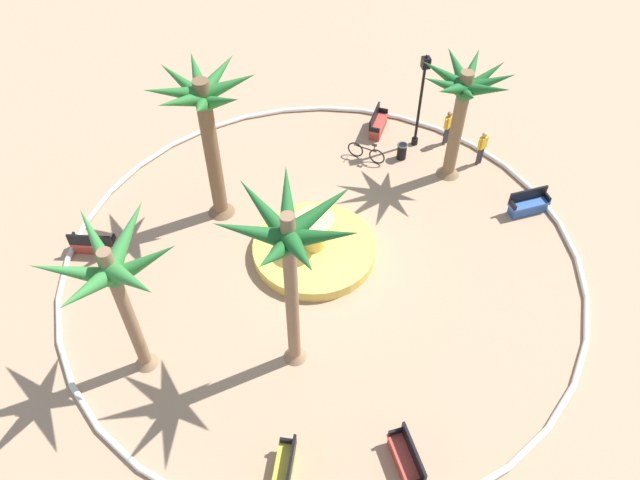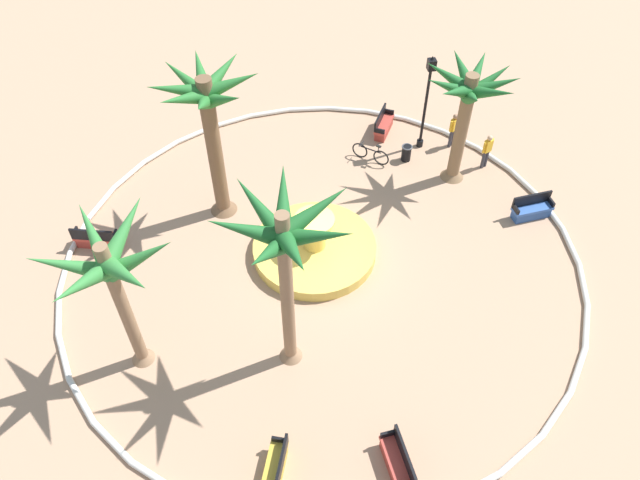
# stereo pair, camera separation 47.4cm
# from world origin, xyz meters

# --- Properties ---
(ground_plane) EXTENTS (80.00, 80.00, 0.00)m
(ground_plane) POSITION_xyz_m (0.00, 0.00, 0.00)
(ground_plane) COLOR tan
(plaza_curb) EXTENTS (18.77, 18.77, 0.20)m
(plaza_curb) POSITION_xyz_m (0.00, 0.00, 0.10)
(plaza_curb) COLOR silver
(plaza_curb) RESTS_ON ground
(fountain) EXTENTS (4.52, 4.52, 1.81)m
(fountain) POSITION_xyz_m (0.22, -0.42, 0.28)
(fountain) COLOR gold
(fountain) RESTS_ON ground
(palm_tree_near_fountain) EXTENTS (3.81, 3.75, 6.22)m
(palm_tree_near_fountain) POSITION_xyz_m (3.41, -3.28, 4.54)
(palm_tree_near_fountain) COLOR brown
(palm_tree_near_fountain) RESTS_ON ground
(palm_tree_by_curb) EXTENTS (3.95, 3.83, 5.63)m
(palm_tree_by_curb) POSITION_xyz_m (6.30, 3.12, 4.31)
(palm_tree_by_curb) COLOR #8E6B4C
(palm_tree_by_curb) RESTS_ON ground
(palm_tree_mid_plaza) EXTENTS (3.61, 3.62, 5.10)m
(palm_tree_mid_plaza) POSITION_xyz_m (-6.09, -3.68, 3.82)
(palm_tree_mid_plaza) COLOR brown
(palm_tree_mid_plaza) RESTS_ON ground
(palm_tree_far_side) EXTENTS (3.93, 4.00, 6.68)m
(palm_tree_far_side) POSITION_xyz_m (1.66, 3.80, 5.24)
(palm_tree_far_side) COLOR #8E6B4C
(palm_tree_far_side) RESTS_ON ground
(bench_east) EXTENTS (1.00, 1.68, 1.00)m
(bench_east) POSITION_xyz_m (2.60, 7.55, 0.35)
(bench_east) COLOR gold
(bench_east) RESTS_ON ground
(bench_west) EXTENTS (1.22, 1.64, 1.00)m
(bench_west) POSITION_xyz_m (-3.95, -7.05, 0.35)
(bench_west) COLOR #B73D33
(bench_west) RESTS_ON ground
(bench_north) EXTENTS (1.67, 0.89, 1.00)m
(bench_north) POSITION_xyz_m (8.12, -2.13, 0.35)
(bench_north) COLOR #B73D33
(bench_north) RESTS_ON ground
(bench_southeast) EXTENTS (0.65, 1.64, 1.00)m
(bench_southeast) POSITION_xyz_m (-0.77, 7.90, 0.35)
(bench_southeast) COLOR #B73D33
(bench_southeast) RESTS_ON ground
(bench_southwest) EXTENTS (1.64, 0.67, 1.00)m
(bench_southwest) POSITION_xyz_m (-8.36, -0.93, 0.35)
(bench_southwest) COLOR #335BA8
(bench_southwest) RESTS_ON ground
(lamppost) EXTENTS (0.32, 0.32, 4.39)m
(lamppost) POSITION_xyz_m (-5.31, -5.85, 2.57)
(lamppost) COLOR black
(lamppost) RESTS_ON ground
(trash_bin) EXTENTS (0.46, 0.46, 0.73)m
(trash_bin) POSITION_xyz_m (-4.46, -5.03, 0.39)
(trash_bin) COLOR black
(trash_bin) RESTS_ON ground
(bicycle_red_frame) EXTENTS (1.37, 1.13, 0.94)m
(bicycle_red_frame) POSITION_xyz_m (-2.95, -5.22, 0.38)
(bicycle_red_frame) COLOR black
(bicycle_red_frame) RESTS_ON ground
(person_cyclist_helmet) EXTENTS (0.49, 0.32, 1.62)m
(person_cyclist_helmet) POSITION_xyz_m (-7.58, -4.06, 0.91)
(person_cyclist_helmet) COLOR #33333D
(person_cyclist_helmet) RESTS_ON ground
(person_cyclist_photo) EXTENTS (0.44, 0.36, 1.66)m
(person_cyclist_photo) POSITION_xyz_m (-6.64, -5.63, 0.93)
(person_cyclist_photo) COLOR #33333D
(person_cyclist_photo) RESTS_ON ground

